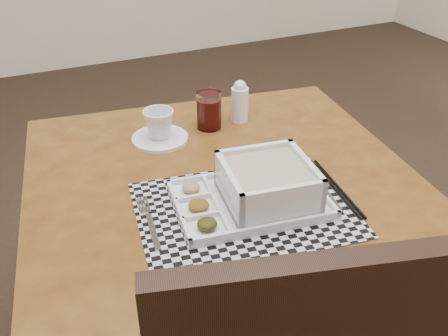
{
  "coord_description": "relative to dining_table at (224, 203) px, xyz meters",
  "views": [
    {
      "loc": [
        -0.92,
        -1.18,
        1.32
      ],
      "look_at": [
        -0.55,
        -0.35,
        0.75
      ],
      "focal_mm": 40.0,
      "sensor_mm": 36.0,
      "label": 1
    }
  ],
  "objects": [
    {
      "name": "creamer_bottle",
      "position": [
        0.17,
        0.26,
        0.13
      ],
      "size": [
        0.05,
        0.05,
        0.12
      ],
      "color": "white",
      "rests_on": "dining_table"
    },
    {
      "name": "spoon",
      "position": [
        0.19,
        -0.08,
        0.08
      ],
      "size": [
        0.04,
        0.18,
        0.01
      ],
      "color": "silver",
      "rests_on": "placemat"
    },
    {
      "name": "placemat",
      "position": [
        -0.01,
        -0.13,
        0.07
      ],
      "size": [
        0.49,
        0.39,
        0.0
      ],
      "primitive_type": "cube",
      "rotation": [
        0.0,
        0.0,
        -0.13
      ],
      "color": "#ADADB5",
      "rests_on": "dining_table"
    },
    {
      "name": "floor",
      "position": [
        0.52,
        0.28,
        -0.61
      ],
      "size": [
        5.0,
        5.0,
        0.0
      ],
      "primitive_type": "plane",
      "color": "black",
      "rests_on": "ground"
    },
    {
      "name": "chopsticks",
      "position": [
        0.21,
        -0.15,
        0.08
      ],
      "size": [
        0.05,
        0.24,
        0.01
      ],
      "color": "black",
      "rests_on": "placemat"
    },
    {
      "name": "cup",
      "position": [
        -0.08,
        0.24,
        0.12
      ],
      "size": [
        0.1,
        0.1,
        0.08
      ],
      "primitive_type": "imported",
      "rotation": [
        0.0,
        0.0,
        0.25
      ],
      "color": "white",
      "rests_on": "saucer"
    },
    {
      "name": "saucer",
      "position": [
        -0.08,
        0.24,
        0.07
      ],
      "size": [
        0.15,
        0.15,
        0.01
      ],
      "primitive_type": "cylinder",
      "color": "white",
      "rests_on": "dining_table"
    },
    {
      "name": "juice_glass",
      "position": [
        0.07,
        0.26,
        0.12
      ],
      "size": [
        0.07,
        0.07,
        0.11
      ],
      "color": "white",
      "rests_on": "dining_table"
    },
    {
      "name": "serving_tray",
      "position": [
        0.03,
        -0.13,
        0.11
      ],
      "size": [
        0.35,
        0.26,
        0.1
      ],
      "color": "white",
      "rests_on": "placemat"
    },
    {
      "name": "fork",
      "position": [
        -0.21,
        -0.09,
        0.07
      ],
      "size": [
        0.04,
        0.19,
        0.0
      ],
      "color": "silver",
      "rests_on": "placemat"
    },
    {
      "name": "dining_table",
      "position": [
        0.0,
        0.0,
        0.0
      ],
      "size": [
        1.01,
        1.01,
        0.68
      ],
      "color": "#4E260E",
      "rests_on": "ground"
    }
  ]
}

